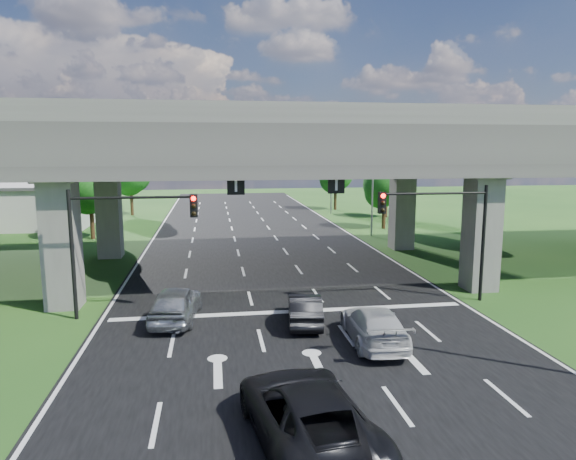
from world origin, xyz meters
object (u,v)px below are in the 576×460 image
object	(u,v)px
signal_right	(444,222)
streetlight_far	(369,171)
signal_left	(120,229)
car_silver	(176,303)
car_white	(374,325)
car_dark	(305,309)
car_trailing	(307,414)
streetlight_beyond	(328,165)

from	to	relation	value
signal_right	streetlight_far	distance (m)	20.25
signal_left	streetlight_far	distance (m)	26.95
car_silver	car_white	distance (m)	8.99
car_silver	car_dark	size ratio (longest dim) A/B	1.16
car_white	car_trailing	xyz separation A→B (m)	(-3.99, -6.70, 0.12)
car_silver	car_white	world-z (taller)	car_silver
car_silver	streetlight_beyond	bearing A→B (deg)	-105.78
streetlight_beyond	streetlight_far	bearing A→B (deg)	-90.00
signal_right	signal_left	world-z (taller)	same
signal_right	car_trailing	distance (m)	15.08
signal_right	car_trailing	xyz separation A→B (m)	(-9.12, -11.54, -3.31)
car_dark	car_trailing	world-z (taller)	car_trailing
streetlight_far	car_silver	world-z (taller)	streetlight_far
signal_right	car_dark	size ratio (longest dim) A/B	1.47
signal_right	car_silver	xyz separation A→B (m)	(-13.22, -0.94, -3.35)
car_white	streetlight_far	bearing A→B (deg)	-103.21
streetlight_far	car_trailing	xyz separation A→B (m)	(-11.40, -31.60, -4.97)
signal_left	car_silver	world-z (taller)	signal_left
signal_right	streetlight_beyond	distance (m)	36.17
streetlight_beyond	car_dark	size ratio (longest dim) A/B	2.45
streetlight_far	car_dark	distance (m)	24.81
car_silver	car_trailing	xyz separation A→B (m)	(4.10, -10.60, 0.04)
streetlight_far	streetlight_beyond	xyz separation A→B (m)	(0.00, 16.00, 0.00)
signal_right	signal_left	size ratio (longest dim) A/B	1.00
signal_left	streetlight_far	size ratio (longest dim) A/B	0.60
signal_right	streetlight_beyond	size ratio (longest dim) A/B	0.60
streetlight_far	streetlight_beyond	world-z (taller)	same
signal_right	streetlight_beyond	world-z (taller)	streetlight_beyond
signal_right	car_silver	size ratio (longest dim) A/B	1.27
car_silver	car_trailing	size ratio (longest dim) A/B	0.77
signal_left	car_white	world-z (taller)	signal_left
car_silver	car_trailing	world-z (taller)	car_trailing
streetlight_beyond	car_dark	xyz separation A→B (m)	(-9.76, -38.23, -5.14)
signal_left	signal_right	bearing A→B (deg)	0.00
car_trailing	streetlight_far	bearing A→B (deg)	-117.48
car_silver	car_white	size ratio (longest dim) A/B	0.94
streetlight_beyond	signal_right	bearing A→B (deg)	-93.61
car_silver	car_white	bearing A→B (deg)	161.24
streetlight_far	streetlight_beyond	bearing A→B (deg)	90.00
signal_right	streetlight_far	xyz separation A→B (m)	(2.27, 20.06, 1.66)
car_silver	streetlight_far	bearing A→B (deg)	-119.48
signal_left	car_silver	distance (m)	4.24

